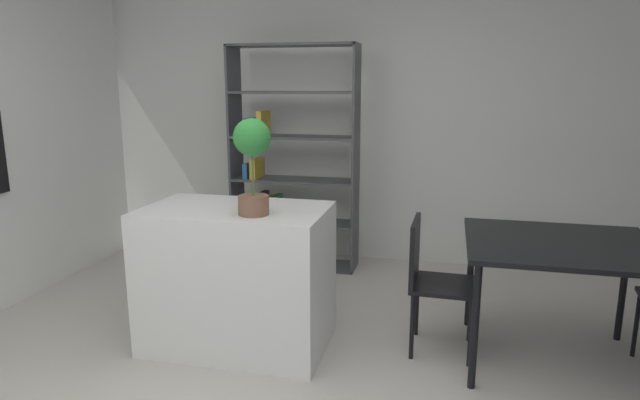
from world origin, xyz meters
name	(u,v)px	position (x,y,z in m)	size (l,w,h in m)	color
back_partition	(352,119)	(0.00, 2.71, 1.38)	(6.21, 0.06, 2.76)	white
kitchen_island	(237,277)	(-0.39, 0.65, 0.47)	(1.18, 0.72, 0.94)	white
potted_plant_on_island	(252,156)	(-0.21, 0.52, 1.30)	(0.22, 0.22, 0.58)	brown
open_bookshelf	(287,163)	(-0.54, 2.30, 0.99)	(1.18, 0.34, 2.06)	#4C4C51
dining_table	(561,254)	(1.61, 0.88, 0.71)	(1.11, 0.97, 0.78)	black
dining_chair_island_side	(430,273)	(0.84, 0.89, 0.52)	(0.43, 0.42, 0.87)	black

